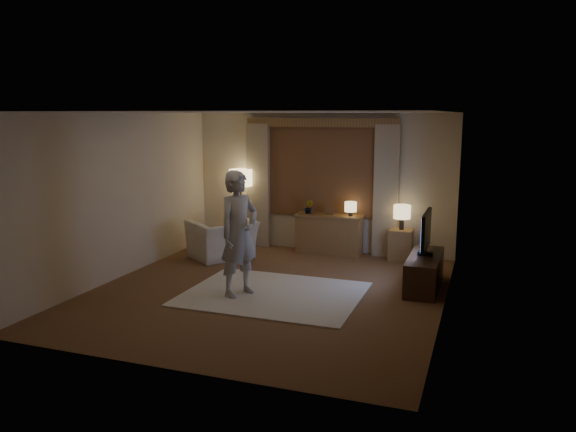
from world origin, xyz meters
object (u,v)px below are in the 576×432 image
at_px(person, 239,233).
at_px(side_table, 401,245).
at_px(armchair, 222,239).
at_px(sideboard, 329,235).
at_px(tv_stand, 424,272).

bearing_deg(person, side_table, -9.19).
height_order(armchair, side_table, armchair).
xyz_separation_m(sideboard, tv_stand, (1.92, -1.57, -0.10)).
bearing_deg(armchair, sideboard, 154.75).
relative_size(armchair, person, 0.59).
bearing_deg(side_table, person, -124.13).
relative_size(sideboard, side_table, 2.14).
height_order(sideboard, tv_stand, sideboard).
bearing_deg(sideboard, person, -100.88).
distance_m(sideboard, side_table, 1.34).
bearing_deg(person, tv_stand, -37.96).
relative_size(sideboard, armchair, 1.13).
height_order(sideboard, side_table, sideboard).
distance_m(tv_stand, person, 2.84).
height_order(armchair, person, person).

